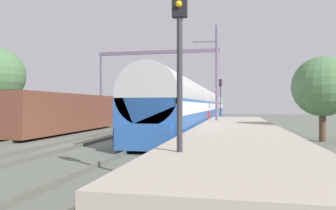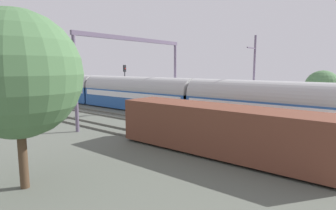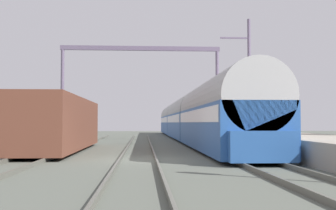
# 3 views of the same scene
# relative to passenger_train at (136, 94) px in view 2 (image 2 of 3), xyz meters

# --- Properties ---
(track_far_west) EXTENTS (1.52, 60.00, 0.16)m
(track_far_west) POSITION_rel_passenger_train_xyz_m (-8.73, -21.39, -1.89)
(track_far_west) COLOR #5B5A51
(track_far_west) RESTS_ON ground
(platform) EXTENTS (4.40, 28.00, 0.90)m
(platform) POSITION_rel_passenger_train_xyz_m (3.82, -19.39, -1.52)
(platform) COLOR #A39989
(platform) RESTS_ON ground
(passenger_train) EXTENTS (2.93, 49.20, 3.82)m
(passenger_train) POSITION_rel_passenger_train_xyz_m (0.00, 0.00, 0.00)
(passenger_train) COLOR #28569E
(passenger_train) RESTS_ON ground
(freight_car) EXTENTS (2.80, 13.00, 2.70)m
(freight_car) POSITION_rel_passenger_train_xyz_m (-8.73, -15.80, -0.50)
(freight_car) COLOR brown
(freight_car) RESTS_ON ground
(person_crossing) EXTENTS (0.33, 0.45, 1.73)m
(person_crossing) POSITION_rel_passenger_train_xyz_m (1.51, -10.01, -0.94)
(person_crossing) COLOR #353535
(person_crossing) RESTS_ON ground
(railway_signal_far) EXTENTS (0.36, 0.30, 5.36)m
(railway_signal_far) POSITION_rel_passenger_train_xyz_m (1.92, 4.01, 1.44)
(railway_signal_far) COLOR #2D2D33
(railway_signal_far) RESTS_ON ground
(catenary_gantry) EXTENTS (13.13, 0.28, 7.86)m
(catenary_gantry) POSITION_rel_passenger_train_xyz_m (-4.37, -4.33, 3.71)
(catenary_gantry) COLOR slate
(catenary_gantry) RESTS_ON ground
(catenary_pole_east_mid) EXTENTS (1.90, 0.20, 8.00)m
(catenary_pole_east_mid) POSITION_rel_passenger_train_xyz_m (2.35, -13.34, 2.18)
(catenary_pole_east_mid) COLOR slate
(catenary_pole_east_mid) RESTS_ON ground
(tree_west_background) EXTENTS (5.20, 5.20, 7.40)m
(tree_west_background) POSITION_rel_passenger_train_xyz_m (-17.96, -11.59, 2.81)
(tree_west_background) COLOR #4C3826
(tree_west_background) RESTS_ON ground
(tree_east_background) EXTENTS (3.35, 3.35, 4.77)m
(tree_east_background) POSITION_rel_passenger_train_xyz_m (8.52, -18.05, 1.10)
(tree_east_background) COLOR #4C3826
(tree_east_background) RESTS_ON ground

